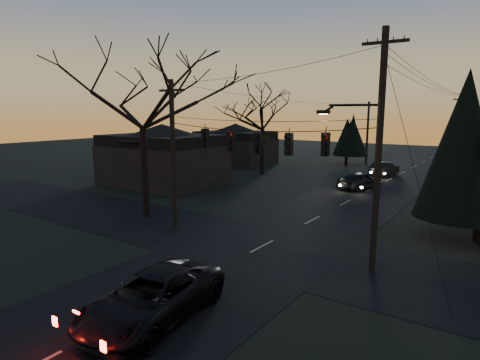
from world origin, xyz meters
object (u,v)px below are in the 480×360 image
Objects in this scene: utility_pole_far_l at (366,163)px; bare_tree_left at (142,92)px; sedan_oncoming_a at (360,181)px; utility_pole_right at (372,271)px; suv_near at (153,297)px; utility_pole_far_r at (456,180)px; utility_pole_left at (175,227)px; sedan_oncoming_b at (384,169)px.

bare_tree_left is (-3.41, -35.09, 7.94)m from utility_pole_far_l.
bare_tree_left reaches higher than sedan_oncoming_a.
suv_near is at bearing -119.90° from utility_pole_right.
utility_pole_far_r reaches higher than sedan_oncoming_a.
utility_pole_left reaches higher than suv_near.
utility_pole_far_r is at bearing -159.61° from sedan_oncoming_b.
utility_pole_right is at bearing -90.00° from utility_pole_far_r.
sedan_oncoming_a is (-1.69, 25.89, -0.00)m from suv_near.
sedan_oncoming_a is 8.78m from sedan_oncoming_b.
bare_tree_left is (-14.91, -27.09, 7.94)m from utility_pole_far_r.
utility_pole_far_r is at bearing -34.82° from utility_pole_far_l.
bare_tree_left reaches higher than sedan_oncoming_b.
utility_pole_right is 1.18× the size of utility_pole_far_r.
utility_pole_right is 28.00m from utility_pole_far_r.
sedan_oncoming_b is (-6.64, -1.49, 0.75)m from utility_pole_far_r.
sedan_oncoming_b is (-1.96, 34.66, -0.03)m from suv_near.
suv_near is (6.82, -8.15, 0.77)m from utility_pole_left.
utility_pole_far_r is at bearing -102.92° from sedan_oncoming_a.
suv_near is at bearing -81.22° from utility_pole_far_l.
sedan_oncoming_b is (4.86, 26.51, 0.75)m from utility_pole_left.
sedan_oncoming_b is at bearing 86.44° from suv_near.
suv_near is at bearing -50.08° from utility_pole_left.
sedan_oncoming_b is at bearing 72.10° from bare_tree_left.
suv_near is at bearing -97.38° from utility_pole_far_r.
suv_near reaches higher than sedan_oncoming_b.
utility_pole_far_r is at bearing 90.00° from utility_pole_right.
utility_pole_left is 36.00m from utility_pole_far_l.
utility_pole_far_l reaches higher than sedan_oncoming_b.
utility_pole_left is at bearing -112.33° from utility_pole_far_r.
utility_pole_left is 8.69m from bare_tree_left.
utility_pole_right is at bearing 0.00° from utility_pole_left.
utility_pole_far_l is at bearing 107.72° from utility_pole_right.
bare_tree_left is 27.86m from sedan_oncoming_b.
utility_pole_far_r is at bearing 67.67° from utility_pole_left.
utility_pole_far_r is at bearing 61.17° from bare_tree_left.
utility_pole_left is 0.75× the size of bare_tree_left.
utility_pole_far_l is (-11.50, 8.00, 0.00)m from utility_pole_far_r.
utility_pole_far_r is 36.46m from suv_near.
bare_tree_left is 2.51× the size of sedan_oncoming_b.
utility_pole_far_r is 1.53× the size of suv_near.
bare_tree_left is at bearing 176.53° from utility_pole_right.
utility_pole_left is at bearing 123.13° from suv_near.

